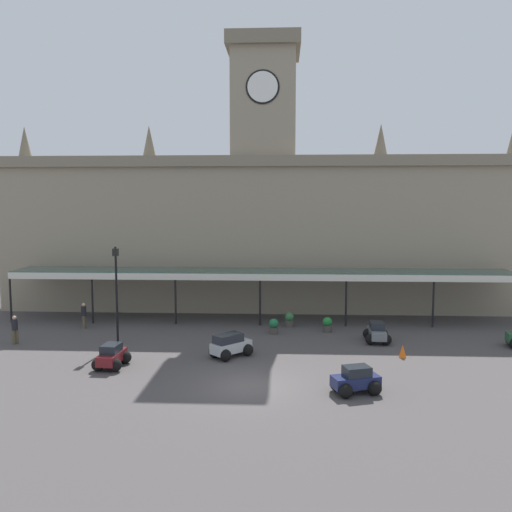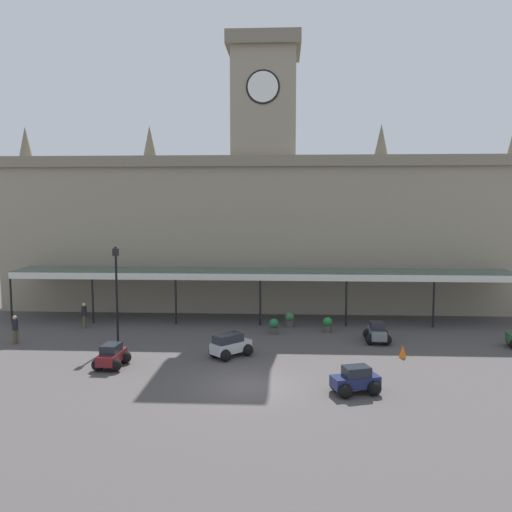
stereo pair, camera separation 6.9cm
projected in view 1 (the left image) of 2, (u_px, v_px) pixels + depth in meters
The scene contains 14 objects.
ground_plane at pixel (249, 386), 23.46m from camera, with size 140.00×140.00×0.00m, color #494444.
station_building at pixel (264, 223), 41.07m from camera, with size 40.03×5.98×20.64m.
entrance_canopy at pixel (261, 272), 36.21m from camera, with size 34.67×3.26×3.58m.
car_navy_sedan at pixel (356, 382), 22.55m from camera, with size 2.22×1.89×1.19m.
car_silver_estate at pixel (231, 346), 27.93m from camera, with size 2.37×2.37×1.27m.
car_grey_sedan at pixel (377, 334), 30.97m from camera, with size 1.57×2.08×1.19m.
car_maroon_sedan at pixel (112, 357), 26.16m from camera, with size 1.61×2.10×1.19m.
pedestrian_beside_cars at pixel (15, 328), 30.52m from camera, with size 0.34×0.36×1.67m.
pedestrian_crossing_forecourt at pixel (84, 314), 34.40m from camera, with size 0.34×0.38×1.67m.
victorian_lamppost at pixel (116, 285), 30.25m from camera, with size 0.30×0.30×5.75m.
traffic_cone at pixel (403, 351), 27.81m from camera, with size 0.40×0.40×0.71m, color orange.
planter_by_canopy at pixel (274, 326), 32.94m from camera, with size 0.60×0.60×0.96m.
planter_forecourt_centre at pixel (289, 319), 34.83m from camera, with size 0.60×0.60×0.96m.
planter_near_kerb at pixel (327, 324), 33.40m from camera, with size 0.60×0.60×0.96m.
Camera 1 is at (1.45, -22.73, 8.15)m, focal length 36.59 mm.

